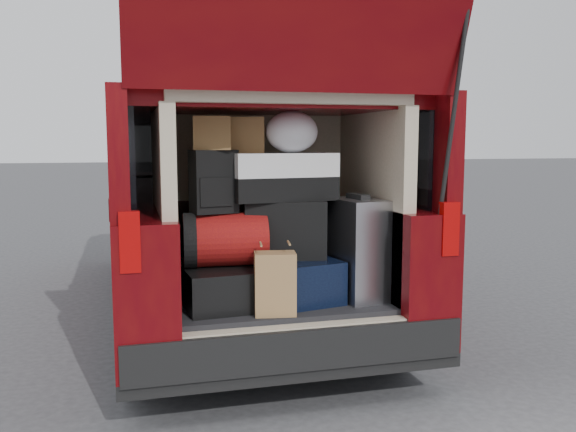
# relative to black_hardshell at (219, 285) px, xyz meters

# --- Properties ---
(ground) EXTENTS (80.00, 80.00, 0.00)m
(ground) POSITION_rel_black_hardshell_xyz_m (0.36, -0.14, -0.67)
(ground) COLOR #37373A
(ground) RESTS_ON ground
(minivan) EXTENTS (1.90, 5.35, 2.77)m
(minivan) POSITION_rel_black_hardshell_xyz_m (0.36, 1.72, 0.25)
(minivan) COLOR black
(minivan) RESTS_ON ground
(load_floor) EXTENTS (1.24, 1.05, 0.55)m
(load_floor) POSITION_rel_black_hardshell_xyz_m (0.36, 0.14, -0.39)
(load_floor) COLOR black
(load_floor) RESTS_ON ground
(black_hardshell) EXTENTS (0.46, 0.61, 0.23)m
(black_hardshell) POSITION_rel_black_hardshell_xyz_m (0.00, 0.00, 0.00)
(black_hardshell) COLOR black
(black_hardshell) RESTS_ON load_floor
(navy_hardshell) EXTENTS (0.59, 0.67, 0.26)m
(navy_hardshell) POSITION_rel_black_hardshell_xyz_m (0.43, 0.01, 0.01)
(navy_hardshell) COLOR black
(navy_hardshell) RESTS_ON load_floor
(silver_roller) EXTENTS (0.31, 0.44, 0.61)m
(silver_roller) POSITION_rel_black_hardshell_xyz_m (0.84, -0.07, 0.19)
(silver_roller) COLOR silver
(silver_roller) RESTS_ON load_floor
(kraft_bag) EXTENTS (0.25, 0.18, 0.35)m
(kraft_bag) POSITION_rel_black_hardshell_xyz_m (0.27, -0.29, 0.06)
(kraft_bag) COLOR #A7814B
(kraft_bag) RESTS_ON load_floor
(red_duffel) EXTENTS (0.50, 0.34, 0.31)m
(red_duffel) POSITION_rel_black_hardshell_xyz_m (0.04, -0.00, 0.27)
(red_duffel) COLOR #9A160E
(red_duffel) RESTS_ON black_hardshell
(black_soft_case) EXTENTS (0.52, 0.36, 0.35)m
(black_soft_case) POSITION_rel_black_hardshell_xyz_m (0.41, 0.04, 0.31)
(black_soft_case) COLOR black
(black_soft_case) RESTS_ON navy_hardshell
(backpack) EXTENTS (0.28, 0.20, 0.36)m
(backpack) POSITION_rel_black_hardshell_xyz_m (-0.02, 0.00, 0.61)
(backpack) COLOR black
(backpack) RESTS_ON red_duffel
(twotone_duffel) EXTENTS (0.66, 0.39, 0.28)m
(twotone_duffel) POSITION_rel_black_hardshell_xyz_m (0.40, 0.07, 0.63)
(twotone_duffel) COLOR white
(twotone_duffel) RESTS_ON black_soft_case
(grocery_sack_lower) EXTENTS (0.23, 0.20, 0.19)m
(grocery_sack_lower) POSITION_rel_black_hardshell_xyz_m (-0.02, 0.01, 0.88)
(grocery_sack_lower) COLOR olive
(grocery_sack_lower) RESTS_ON backpack
(grocery_sack_upper) EXTENTS (0.24, 0.21, 0.21)m
(grocery_sack_upper) POSITION_rel_black_hardshell_xyz_m (0.19, 0.11, 0.87)
(grocery_sack_upper) COLOR olive
(grocery_sack_upper) RESTS_ON twotone_duffel
(plastic_bag_center) EXTENTS (0.35, 0.33, 0.25)m
(plastic_bag_center) POSITION_rel_black_hardshell_xyz_m (0.45, 0.03, 0.89)
(plastic_bag_center) COLOR white
(plastic_bag_center) RESTS_ON twotone_duffel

